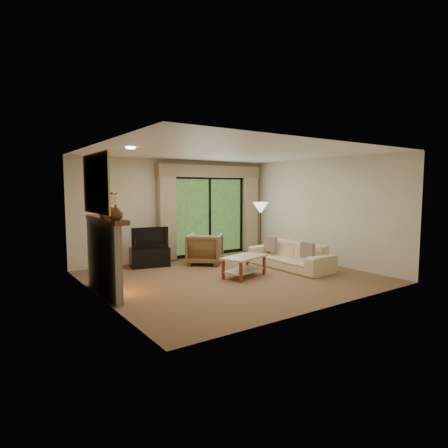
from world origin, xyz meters
TOP-DOWN VIEW (x-y plane):
  - floor at (0.00, 0.00)m, footprint 5.50×5.50m
  - ceiling at (0.00, 0.00)m, footprint 5.50×5.50m
  - wall_back at (0.00, 2.50)m, footprint 5.00×0.00m
  - wall_front at (0.00, -2.50)m, footprint 5.00×0.00m
  - wall_left at (-2.75, 0.00)m, footprint 0.00×5.00m
  - wall_right at (2.75, 0.00)m, footprint 0.00×5.00m
  - fireplace at (-2.63, 0.20)m, footprint 0.24×1.70m
  - mirror at (-2.71, 0.20)m, footprint 0.07×1.45m
  - sliding_door at (1.00, 2.45)m, footprint 2.26×0.10m
  - curtain_left at (-0.35, 2.34)m, footprint 0.45×0.18m
  - curtain_right at (2.35, 2.34)m, footprint 0.45×0.18m
  - cornice at (1.00, 2.36)m, footprint 3.20×0.24m
  - media_console at (-1.01, 1.95)m, footprint 0.98×0.58m
  - tv at (-1.01, 1.95)m, footprint 0.87×0.29m
  - armchair at (0.25, 1.48)m, footprint 1.16×1.16m
  - sofa at (1.61, -0.09)m, footprint 0.85×2.10m
  - pillow_near at (1.54, -0.69)m, footprint 0.10×0.35m
  - pillow_far at (1.54, 0.51)m, footprint 0.10×0.36m
  - coffee_table at (0.20, -0.15)m, footprint 1.11×0.81m
  - floor_lamp at (1.71, 1.10)m, footprint 0.50×0.50m
  - vase at (-2.61, -0.46)m, footprint 0.28×0.28m
  - branches at (-2.61, 0.02)m, footprint 0.48×0.45m

SIDE VIEW (x-z plane):
  - floor at x=0.00m, z-range 0.00..0.00m
  - coffee_table at x=0.20m, z-range 0.00..0.44m
  - media_console at x=-1.01m, z-range 0.00..0.46m
  - sofa at x=1.61m, z-range 0.00..0.61m
  - armchair at x=0.25m, z-range 0.00..0.76m
  - pillow_near at x=1.54m, z-range 0.33..0.69m
  - pillow_far at x=1.54m, z-range 0.33..0.69m
  - fireplace at x=-2.63m, z-range 0.00..1.37m
  - tv at x=-1.01m, z-range 0.46..0.96m
  - floor_lamp at x=1.71m, z-range 0.00..1.50m
  - sliding_door at x=1.00m, z-range 0.02..2.18m
  - curtain_left at x=-0.35m, z-range 0.02..2.38m
  - curtain_right at x=2.35m, z-range 0.02..2.38m
  - wall_back at x=0.00m, z-range -1.20..3.80m
  - wall_front at x=0.00m, z-range -1.20..3.80m
  - wall_left at x=-2.75m, z-range -1.20..3.80m
  - wall_right at x=2.75m, z-range -1.20..3.80m
  - vase at x=-2.61m, z-range 1.37..1.62m
  - branches at x=-2.61m, z-range 1.37..1.81m
  - mirror at x=-2.71m, z-range 1.44..2.46m
  - cornice at x=1.00m, z-range 2.16..2.48m
  - ceiling at x=0.00m, z-range 2.60..2.60m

